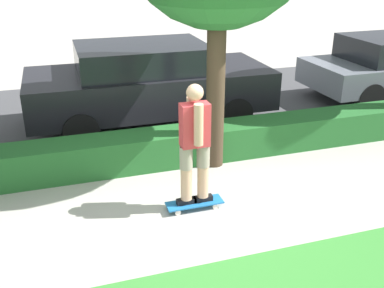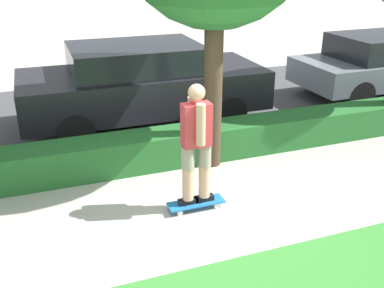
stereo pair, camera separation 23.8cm
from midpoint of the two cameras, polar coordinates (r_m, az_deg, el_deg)
ground_plane at (r=5.96m, az=3.60°, el=-8.57°), size 60.00×60.00×0.00m
street_asphalt at (r=9.62m, az=-5.40°, el=4.23°), size 18.47×5.00×0.01m
hedge_row at (r=7.17m, az=-0.91°, el=-0.27°), size 18.47×0.60×0.54m
skateboard at (r=5.98m, az=1.48°, el=-7.54°), size 0.76×0.24×0.09m
skater_person at (r=5.58m, az=1.57°, el=0.18°), size 0.49×0.41×1.61m
parked_car_middle at (r=8.79m, az=-4.79°, el=7.84°), size 4.64×2.04×1.54m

